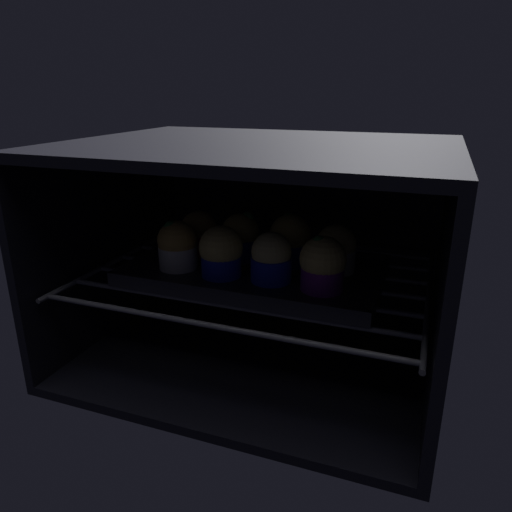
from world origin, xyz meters
TOP-DOWN VIEW (x-y plane):
  - oven_cavity at (0.00, 26.25)cm, footprint 59.00×47.00cm
  - oven_rack at (0.00, 22.00)cm, footprint 54.80×42.00cm
  - baking_tray at (0.00, 20.81)cm, footprint 40.53×24.06cm
  - muffin_row0_col0 at (-12.30, 17.06)cm, footprint 6.51×6.51cm
  - muffin_row0_col1 at (-4.17, 16.35)cm, footprint 6.93×6.93cm
  - muffin_row0_col2 at (3.90, 17.02)cm, footprint 6.33×6.33cm
  - muffin_row0_col3 at (11.99, 16.35)cm, footprint 6.86×6.86cm
  - muffin_row1_col0 at (-12.37, 24.99)cm, footprint 6.50×6.50cm
  - muffin_row1_col1 at (-4.30, 24.68)cm, footprint 6.49×6.49cm
  - muffin_row1_col2 at (4.40, 25.16)cm, footprint 6.84×6.84cm
  - muffin_row1_col3 at (12.22, 24.73)cm, footprint 6.48×6.48cm

SIDE VIEW (x-z plane):
  - oven_rack at x=0.00cm, z-range 13.20..14.00cm
  - baking_tray at x=0.00cm, z-range 13.59..15.79cm
  - oven_cavity at x=0.00cm, z-range -1.50..35.50cm
  - muffin_row1_col3 at x=12.22cm, z-range 14.89..22.57cm
  - muffin_row0_col2 at x=3.90cm, z-range 14.90..22.67cm
  - muffin_row1_col0 at x=-12.37cm, z-range 14.96..22.72cm
  - muffin_row0_col0 at x=-12.30cm, z-range 14.96..23.05cm
  - muffin_row0_col1 at x=-4.17cm, z-range 14.97..23.10cm
  - muffin_row1_col1 at x=-4.30cm, z-range 14.88..23.23cm
  - muffin_row0_col3 at x=11.99cm, z-range 14.91..23.26cm
  - muffin_row1_col2 at x=4.40cm, z-range 15.00..23.70cm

